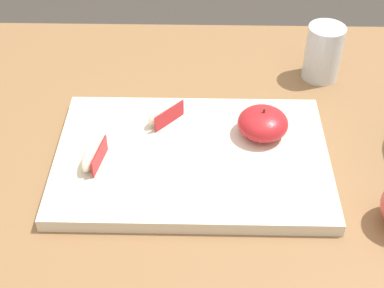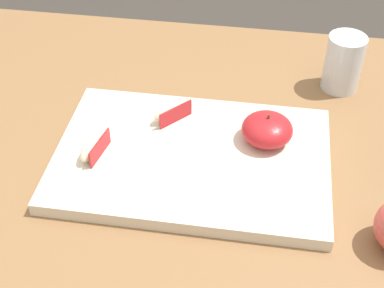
# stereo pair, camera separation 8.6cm
# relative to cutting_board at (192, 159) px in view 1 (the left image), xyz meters

# --- Properties ---
(dining_table) EXTENTS (1.21, 0.77, 0.73)m
(dining_table) POSITION_rel_cutting_board_xyz_m (0.03, 0.05, -0.12)
(dining_table) COLOR brown
(dining_table) RESTS_ON ground_plane
(cutting_board) EXTENTS (0.43, 0.29, 0.02)m
(cutting_board) POSITION_rel_cutting_board_xyz_m (0.00, 0.00, 0.00)
(cutting_board) COLOR beige
(cutting_board) RESTS_ON dining_table
(apple_half_skin_up) EXTENTS (0.08, 0.08, 0.05)m
(apple_half_skin_up) POSITION_rel_cutting_board_xyz_m (0.11, 0.05, 0.03)
(apple_half_skin_up) COLOR #B21E23
(apple_half_skin_up) RESTS_ON cutting_board
(apple_wedge_back) EXTENTS (0.06, 0.07, 0.03)m
(apple_wedge_back) POSITION_rel_cutting_board_xyz_m (-0.05, 0.08, 0.03)
(apple_wedge_back) COLOR beige
(apple_wedge_back) RESTS_ON cutting_board
(apple_wedge_left) EXTENTS (0.04, 0.07, 0.03)m
(apple_wedge_left) POSITION_rel_cutting_board_xyz_m (-0.15, -0.02, 0.03)
(apple_wedge_left) COLOR beige
(apple_wedge_left) RESTS_ON cutting_board
(drinking_glass_water) EXTENTS (0.07, 0.07, 0.10)m
(drinking_glass_water) POSITION_rel_cutting_board_xyz_m (0.24, 0.25, 0.04)
(drinking_glass_water) COLOR silver
(drinking_glass_water) RESTS_ON dining_table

